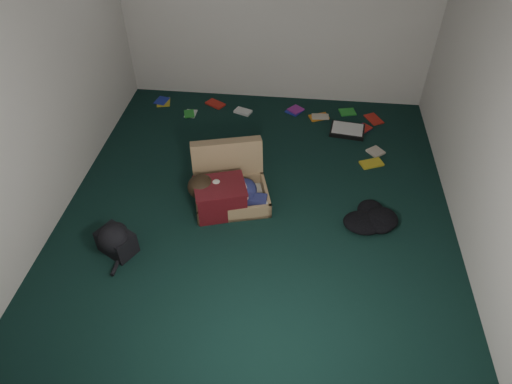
# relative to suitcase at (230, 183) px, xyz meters

# --- Properties ---
(floor) EXTENTS (4.50, 4.50, 0.00)m
(floor) POSITION_rel_suitcase_xyz_m (0.31, -0.16, -0.17)
(floor) COLOR black
(floor) RESTS_ON ground
(wall_back) EXTENTS (4.50, 0.00, 4.50)m
(wall_back) POSITION_rel_suitcase_xyz_m (0.31, 2.09, 1.13)
(wall_back) COLOR white
(wall_back) RESTS_ON ground
(wall_front) EXTENTS (4.50, 0.00, 4.50)m
(wall_front) POSITION_rel_suitcase_xyz_m (0.31, -2.41, 1.13)
(wall_front) COLOR white
(wall_front) RESTS_ON ground
(wall_left) EXTENTS (0.00, 4.50, 4.50)m
(wall_left) POSITION_rel_suitcase_xyz_m (-1.69, -0.16, 1.13)
(wall_left) COLOR white
(wall_left) RESTS_ON ground
(wall_right) EXTENTS (0.00, 4.50, 4.50)m
(wall_right) POSITION_rel_suitcase_xyz_m (2.31, -0.16, 1.13)
(wall_right) COLOR white
(wall_right) RESTS_ON ground
(suitcase) EXTENTS (0.92, 0.91, 0.56)m
(suitcase) POSITION_rel_suitcase_xyz_m (0.00, 0.00, 0.00)
(suitcase) COLOR #A5845B
(suitcase) RESTS_ON floor
(person) EXTENTS (0.84, 0.42, 0.34)m
(person) POSITION_rel_suitcase_xyz_m (-0.00, -0.20, 0.04)
(person) COLOR silver
(person) RESTS_ON suitcase
(maroon_bin) EXTENTS (0.61, 0.54, 0.35)m
(maroon_bin) POSITION_rel_suitcase_xyz_m (-0.06, -0.26, 0.01)
(maroon_bin) COLOR #541117
(maroon_bin) RESTS_ON floor
(backpack) EXTENTS (0.53, 0.50, 0.25)m
(backpack) POSITION_rel_suitcase_xyz_m (-0.94, -0.90, -0.04)
(backpack) COLOR black
(backpack) RESTS_ON floor
(clothing_pile) EXTENTS (0.51, 0.44, 0.14)m
(clothing_pile) POSITION_rel_suitcase_xyz_m (1.45, -0.24, -0.10)
(clothing_pile) COLOR black
(clothing_pile) RESTS_ON floor
(paper_tray) EXTENTS (0.46, 0.37, 0.06)m
(paper_tray) POSITION_rel_suitcase_xyz_m (1.30, 1.32, -0.14)
(paper_tray) COLOR black
(paper_tray) RESTS_ON floor
(book_scatter) EXTENTS (3.11, 1.35, 0.02)m
(book_scatter) POSITION_rel_suitcase_xyz_m (0.61, 1.50, -0.16)
(book_scatter) COLOR gold
(book_scatter) RESTS_ON floor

